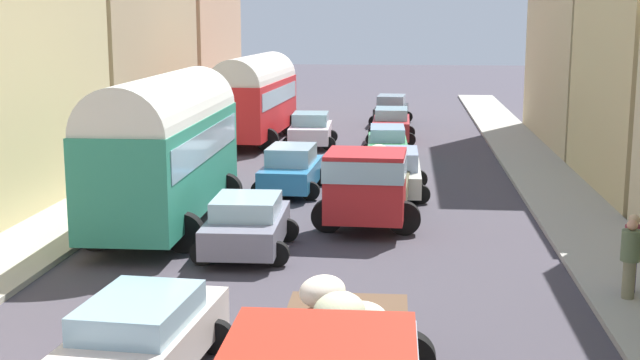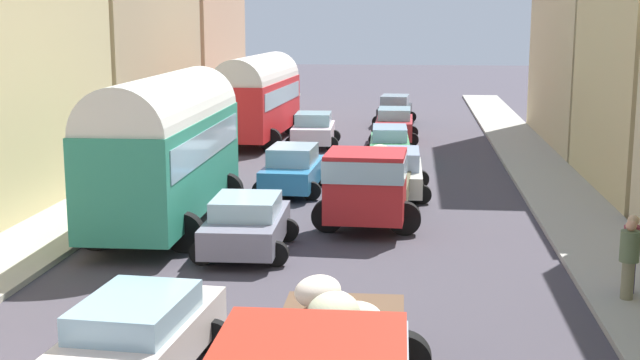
{
  "view_description": "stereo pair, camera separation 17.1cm",
  "coord_description": "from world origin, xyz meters",
  "px_view_note": "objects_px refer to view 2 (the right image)",
  "views": [
    {
      "loc": [
        2.19,
        -1.93,
        5.81
      ],
      "look_at": [
        0.0,
        20.02,
        1.61
      ],
      "focal_mm": 48.33,
      "sensor_mm": 36.0,
      "label": 1
    },
    {
      "loc": [
        2.36,
        -1.91,
        5.81
      ],
      "look_at": [
        0.0,
        20.02,
        1.61
      ],
      "focal_mm": 48.33,
      "sensor_mm": 36.0,
      "label": 2
    }
  ],
  "objects_px": {
    "car_6": "(293,169)",
    "parked_bus_1": "(166,143)",
    "pedestrian_0": "(631,251)",
    "car_5": "(246,224)",
    "cargo_truck_1": "(370,182)",
    "car_3": "(395,110)",
    "parked_bus_2": "(258,94)",
    "car_1": "(390,145)",
    "car_2": "(394,125)",
    "car_4": "(136,338)",
    "pedestrian_2": "(629,258)",
    "car_0": "(398,172)",
    "car_7": "(313,130)"
  },
  "relations": [
    {
      "from": "car_0",
      "to": "cargo_truck_1",
      "type": "bearing_deg",
      "value": -100.02
    },
    {
      "from": "parked_bus_1",
      "to": "car_6",
      "type": "height_order",
      "value": "parked_bus_1"
    },
    {
      "from": "car_2",
      "to": "car_4",
      "type": "distance_m",
      "value": 27.77
    },
    {
      "from": "car_6",
      "to": "cargo_truck_1",
      "type": "bearing_deg",
      "value": -56.26
    },
    {
      "from": "car_3",
      "to": "pedestrian_0",
      "type": "bearing_deg",
      "value": -79.27
    },
    {
      "from": "car_6",
      "to": "parked_bus_1",
      "type": "bearing_deg",
      "value": -119.76
    },
    {
      "from": "parked_bus_1",
      "to": "car_4",
      "type": "height_order",
      "value": "parked_bus_1"
    },
    {
      "from": "car_7",
      "to": "parked_bus_1",
      "type": "bearing_deg",
      "value": -98.73
    },
    {
      "from": "car_0",
      "to": "car_2",
      "type": "height_order",
      "value": "car_2"
    },
    {
      "from": "parked_bus_2",
      "to": "car_5",
      "type": "xyz_separation_m",
      "value": [
        3.12,
        -19.09,
        -1.51
      ]
    },
    {
      "from": "parked_bus_1",
      "to": "car_3",
      "type": "xyz_separation_m",
      "value": [
        5.85,
        23.77,
        -1.56
      ]
    },
    {
      "from": "pedestrian_2",
      "to": "car_0",
      "type": "bearing_deg",
      "value": 114.57
    },
    {
      "from": "car_4",
      "to": "pedestrian_0",
      "type": "xyz_separation_m",
      "value": [
        8.9,
        5.07,
        0.32
      ]
    },
    {
      "from": "car_5",
      "to": "car_2",
      "type": "bearing_deg",
      "value": 80.73
    },
    {
      "from": "parked_bus_2",
      "to": "car_7",
      "type": "distance_m",
      "value": 3.31
    },
    {
      "from": "car_0",
      "to": "car_5",
      "type": "bearing_deg",
      "value": -115.77
    },
    {
      "from": "parked_bus_1",
      "to": "car_1",
      "type": "distance_m",
      "value": 12.68
    },
    {
      "from": "car_2",
      "to": "pedestrian_2",
      "type": "height_order",
      "value": "pedestrian_2"
    },
    {
      "from": "parked_bus_2",
      "to": "pedestrian_2",
      "type": "distance_m",
      "value": 25.09
    },
    {
      "from": "car_1",
      "to": "car_5",
      "type": "height_order",
      "value": "car_1"
    },
    {
      "from": "parked_bus_1",
      "to": "pedestrian_0",
      "type": "bearing_deg",
      "value": -25.08
    },
    {
      "from": "pedestrian_0",
      "to": "car_5",
      "type": "bearing_deg",
      "value": 162.5
    },
    {
      "from": "car_2",
      "to": "car_3",
      "type": "height_order",
      "value": "car_3"
    },
    {
      "from": "parked_bus_1",
      "to": "cargo_truck_1",
      "type": "xyz_separation_m",
      "value": [
        5.65,
        0.82,
        -1.16
      ]
    },
    {
      "from": "car_3",
      "to": "car_6",
      "type": "xyz_separation_m",
      "value": [
        -2.99,
        -18.77,
        -0.02
      ]
    },
    {
      "from": "car_1",
      "to": "cargo_truck_1",
      "type": "bearing_deg",
      "value": -91.51
    },
    {
      "from": "car_0",
      "to": "car_4",
      "type": "height_order",
      "value": "car_0"
    },
    {
      "from": "car_7",
      "to": "pedestrian_2",
      "type": "relative_size",
      "value": 2.11
    },
    {
      "from": "parked_bus_2",
      "to": "car_1",
      "type": "xyz_separation_m",
      "value": [
        6.29,
        -5.39,
        -1.49
      ]
    },
    {
      "from": "car_7",
      "to": "car_0",
      "type": "bearing_deg",
      "value": -69.01
    },
    {
      "from": "car_3",
      "to": "pedestrian_2",
      "type": "distance_m",
      "value": 29.98
    },
    {
      "from": "parked_bus_2",
      "to": "car_5",
      "type": "relative_size",
      "value": 2.34
    },
    {
      "from": "car_6",
      "to": "car_0",
      "type": "bearing_deg",
      "value": -1.76
    },
    {
      "from": "car_4",
      "to": "pedestrian_2",
      "type": "relative_size",
      "value": 2.48
    },
    {
      "from": "parked_bus_1",
      "to": "pedestrian_0",
      "type": "xyz_separation_m",
      "value": [
        11.36,
        -5.32,
        -1.32
      ]
    },
    {
      "from": "car_4",
      "to": "car_7",
      "type": "height_order",
      "value": "car_7"
    },
    {
      "from": "parked_bus_1",
      "to": "car_0",
      "type": "distance_m",
      "value": 8.19
    },
    {
      "from": "parked_bus_1",
      "to": "car_7",
      "type": "relative_size",
      "value": 2.32
    },
    {
      "from": "car_1",
      "to": "car_3",
      "type": "distance_m",
      "value": 12.67
    },
    {
      "from": "cargo_truck_1",
      "to": "car_4",
      "type": "bearing_deg",
      "value": -105.88
    },
    {
      "from": "cargo_truck_1",
      "to": "pedestrian_0",
      "type": "height_order",
      "value": "cargo_truck_1"
    },
    {
      "from": "car_1",
      "to": "pedestrian_0",
      "type": "xyz_separation_m",
      "value": [
        5.44,
        -16.42,
        0.29
      ]
    },
    {
      "from": "car_3",
      "to": "car_6",
      "type": "height_order",
      "value": "car_3"
    },
    {
      "from": "car_7",
      "to": "pedestrian_2",
      "type": "distance_m",
      "value": 22.86
    },
    {
      "from": "cargo_truck_1",
      "to": "car_4",
      "type": "height_order",
      "value": "cargo_truck_1"
    },
    {
      "from": "cargo_truck_1",
      "to": "car_3",
      "type": "bearing_deg",
      "value": 89.51
    },
    {
      "from": "parked_bus_1",
      "to": "car_1",
      "type": "relative_size",
      "value": 2.0
    },
    {
      "from": "car_1",
      "to": "car_2",
      "type": "relative_size",
      "value": 1.05
    },
    {
      "from": "car_3",
      "to": "car_6",
      "type": "distance_m",
      "value": 19.01
    },
    {
      "from": "car_1",
      "to": "car_5",
      "type": "xyz_separation_m",
      "value": [
        -3.17,
        -13.71,
        -0.02
      ]
    }
  ]
}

